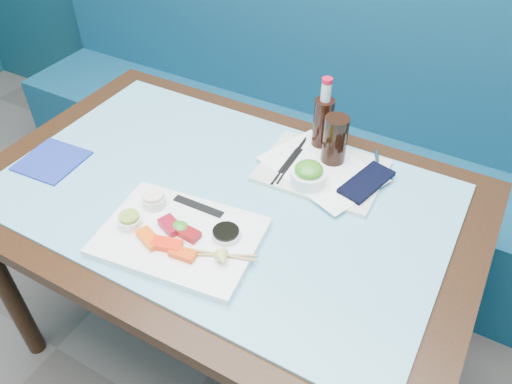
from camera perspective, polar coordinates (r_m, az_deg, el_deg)
The scene contains 34 objects.
booth_bench at distance 2.21m, azimuth 8.18°, elevation 5.11°, with size 3.00×0.56×1.17m.
dining_table at distance 1.45m, azimuth -3.85°, elevation -2.80°, with size 1.40×0.90×0.75m.
glass_top at distance 1.39m, azimuth -4.01°, elevation -0.22°, with size 1.22×0.76×0.01m, color #65B0CB.
sashimi_plate at distance 1.26m, azimuth -8.69°, elevation -5.08°, with size 0.39×0.28×0.02m, color white.
salmon_left at distance 1.25m, azimuth -12.12°, elevation -5.22°, with size 0.07×0.03×0.02m, color #FE590A.
salmon_mid at distance 1.22m, azimuth -10.15°, elevation -5.95°, with size 0.07×0.04×0.02m, color #FF230A.
salmon_right at distance 1.20m, azimuth -8.37°, elevation -7.03°, with size 0.06×0.03×0.02m, color #EC3D09.
tuna_left at distance 1.26m, azimuth -9.75°, elevation -3.81°, with size 0.06×0.04×0.02m, color maroon.
tuna_right at distance 1.24m, azimuth -7.71°, elevation -4.76°, with size 0.06×0.03×0.02m, color maroon.
seaweed_garnish at distance 1.25m, azimuth -8.71°, elevation -4.01°, with size 0.05×0.04×0.02m, color #2D821E.
ramekin_wasabi at distance 1.29m, azimuth -14.18°, elevation -3.31°, with size 0.06×0.06×0.02m, color white.
wasabi_fill at distance 1.28m, azimuth -14.31°, elevation -2.75°, with size 0.05×0.05×0.01m, color olive.
ramekin_ginger at distance 1.33m, azimuth -11.57°, elevation -1.02°, with size 0.06×0.06×0.03m, color silver.
ginger_fill at distance 1.32m, azimuth -11.68°, elevation -0.43°, with size 0.05×0.05×0.01m, color #FFE3D1.
soy_dish at distance 1.23m, azimuth -3.45°, elevation -4.84°, with size 0.07×0.07×0.01m, color white.
soy_fill at distance 1.22m, azimuth -3.47°, elevation -4.51°, with size 0.07×0.07×0.01m, color black.
lemon_wedge at distance 1.16m, azimuth -3.88°, elevation -7.63°, with size 0.04×0.04×0.03m, color #DDE46C.
chopstick_sleeve at distance 1.32m, azimuth -6.61°, elevation -1.61°, with size 0.15×0.02×0.00m, color black.
wooden_chopstick_a at distance 1.20m, azimuth -4.89°, elevation -7.01°, with size 0.01×0.01×0.21m, color tan.
wooden_chopstick_b at distance 1.19m, azimuth -4.49°, elevation -7.19°, with size 0.01×0.01×0.20m, color #A67F4E.
serving_tray at distance 1.46m, azimuth 7.50°, elevation 2.41°, with size 0.35×0.26×0.01m, color silver.
paper_placemat at distance 1.45m, azimuth 7.52°, elevation 2.64°, with size 0.32×0.23×0.00m, color white.
seaweed_bowl at distance 1.39m, azimuth 5.98°, elevation 1.68°, with size 0.10×0.10×0.04m, color white.
seaweed_salad at distance 1.37m, azimuth 6.06°, elevation 2.57°, with size 0.08×0.08×0.04m, color #38851E.
cola_glass at distance 1.45m, azimuth 9.01°, elevation 5.92°, with size 0.07×0.07×0.15m, color black.
navy_pouch at distance 1.42m, azimuth 12.53°, elevation 1.11°, with size 0.08×0.18×0.01m, color black.
fork at distance 1.50m, azimuth 13.66°, elevation 3.42°, with size 0.01×0.01×0.10m, color silver.
black_chopstick_a at distance 1.47m, azimuth 3.85°, elevation 3.70°, with size 0.01×0.01×0.25m, color black.
black_chopstick_b at distance 1.47m, azimuth 4.13°, elevation 3.59°, with size 0.01×0.01×0.23m, color black.
tray_sleeve at distance 1.47m, azimuth 3.99°, elevation 3.60°, with size 0.02×0.13×0.00m, color black.
cola_bottle_body at distance 1.51m, azimuth 7.62°, elevation 7.63°, with size 0.06×0.06×0.17m, color black.
cola_bottle_neck at distance 1.45m, azimuth 8.02°, elevation 11.29°, with size 0.03×0.03×0.06m, color silver.
cola_bottle_cap at distance 1.43m, azimuth 8.15°, elevation 12.50°, with size 0.03×0.03×0.01m, color #B90B27.
blue_napkin at distance 1.61m, azimuth -22.30°, elevation 3.33°, with size 0.17×0.17×0.01m, color navy.
Camera 1 is at (0.59, 0.60, 1.68)m, focal length 35.00 mm.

